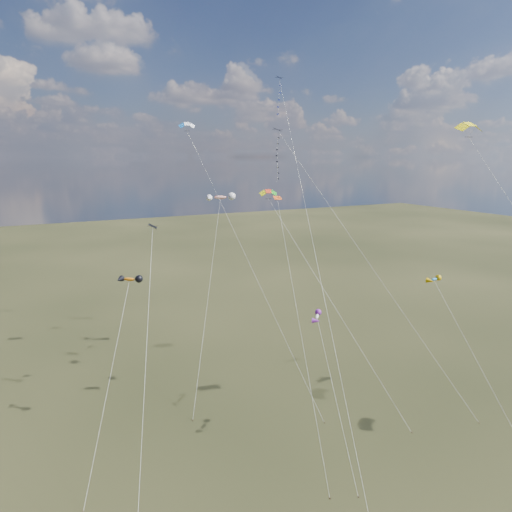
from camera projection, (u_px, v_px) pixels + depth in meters
name	position (u px, v px, depth m)	size (l,w,h in m)	color
diamond_black_high	(289.00, 169.00, 56.81)	(15.49, 21.76, 33.08)	black
diamond_navy_tall	(286.00, 127.00, 49.01)	(7.72, 28.63, 38.35)	#100F4D
diamond_black_mid	(148.00, 319.00, 38.07)	(6.82, 15.42, 23.63)	black
diamond_orange_center	(290.00, 267.00, 50.18)	(5.89, 19.85, 25.02)	#DF5119
parafoil_yellow	(470.00, 125.00, 48.91)	(15.18, 18.18, 33.74)	yellow
parafoil_blue_white	(188.00, 126.00, 64.58)	(7.59, 27.32, 34.77)	blue
parafoil_tricolor	(270.00, 194.00, 51.13)	(11.99, 14.03, 26.29)	yellow
novelty_orange_black	(129.00, 280.00, 49.47)	(8.81, 13.93, 17.06)	#CC680E
novelty_white_purple	(317.00, 317.00, 46.73)	(2.87, 10.89, 13.94)	white
novelty_redwhite_stripe	(220.00, 198.00, 67.89)	(13.38, 19.49, 24.35)	#EF4724
novelty_blue_yellow	(435.00, 280.00, 56.94)	(2.04, 13.54, 15.04)	#1D6FB5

